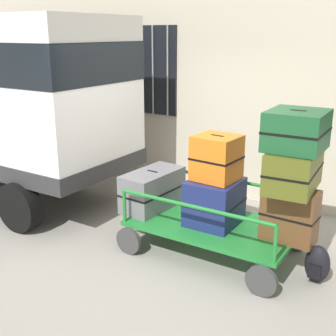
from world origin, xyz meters
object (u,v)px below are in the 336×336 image
object	(u,v)px
suitcase_center_bottom	(289,215)
suitcase_center_middle	(294,169)
suitcase_midleft_middle	(217,158)
suitcase_midleft_bottom	(214,202)
suitcase_left_bottom	(153,190)
backpack	(317,264)
luggage_cart	(213,228)
suitcase_center_top	(297,130)

from	to	relation	value
suitcase_center_bottom	suitcase_center_middle	world-z (taller)	suitcase_center_middle
suitcase_center_bottom	suitcase_midleft_middle	bearing A→B (deg)	179.53
suitcase_midleft_bottom	suitcase_center_middle	world-z (taller)	suitcase_center_middle
suitcase_left_bottom	suitcase_midleft_bottom	xyz separation A→B (m)	(0.92, -0.01, 0.03)
suitcase_midleft_bottom	suitcase_left_bottom	bearing A→B (deg)	179.09
suitcase_midleft_bottom	suitcase_midleft_middle	size ratio (longest dim) A/B	1.20
backpack	suitcase_midleft_bottom	bearing A→B (deg)	178.58
suitcase_midleft_middle	suitcase_center_bottom	xyz separation A→B (m)	(0.92, -0.01, -0.52)
suitcase_midleft_bottom	backpack	bearing A→B (deg)	-1.42
suitcase_midleft_middle	suitcase_center_middle	bearing A→B (deg)	-0.13
suitcase_left_bottom	suitcase_midleft_bottom	world-z (taller)	suitcase_midleft_bottom
suitcase_midleft_bottom	backpack	world-z (taller)	suitcase_midleft_bottom
luggage_cart	suitcase_midleft_middle	xyz separation A→B (m)	(0.00, 0.03, 0.89)
suitcase_midleft_bottom	suitcase_center_middle	size ratio (longest dim) A/B	0.76
suitcase_midleft_middle	suitcase_center_middle	size ratio (longest dim) A/B	0.63
suitcase_left_bottom	suitcase_center_middle	size ratio (longest dim) A/B	1.10
suitcase_midleft_bottom	backpack	size ratio (longest dim) A/B	1.47
suitcase_center_bottom	suitcase_midleft_bottom	bearing A→B (deg)	-179.22
suitcase_center_bottom	suitcase_center_middle	size ratio (longest dim) A/B	0.73
suitcase_center_bottom	suitcase_center_top	world-z (taller)	suitcase_center_top
suitcase_left_bottom	suitcase_center_middle	bearing A→B (deg)	0.10
luggage_cart	suitcase_center_bottom	distance (m)	0.99
suitcase_midleft_middle	suitcase_left_bottom	bearing A→B (deg)	-179.66
suitcase_center_middle	backpack	size ratio (longest dim) A/B	1.93
suitcase_center_middle	luggage_cart	bearing A→B (deg)	-178.00
suitcase_midleft_middle	suitcase_center_middle	world-z (taller)	suitcase_midleft_middle
luggage_cart	suitcase_center_middle	xyz separation A→B (m)	(0.92, 0.03, 0.90)
backpack	suitcase_midleft_middle	bearing A→B (deg)	177.69
suitcase_left_bottom	suitcase_center_bottom	bearing A→B (deg)	-0.07
luggage_cart	suitcase_center_middle	distance (m)	1.29
suitcase_left_bottom	luggage_cart	bearing A→B (deg)	-1.80
suitcase_midleft_bottom	suitcase_midleft_middle	world-z (taller)	suitcase_midleft_middle
luggage_cart	backpack	xyz separation A→B (m)	(1.28, -0.02, -0.11)
luggage_cart	suitcase_center_top	distance (m)	1.62
suitcase_center_middle	suitcase_center_top	distance (m)	0.43
luggage_cart	suitcase_left_bottom	world-z (taller)	suitcase_left_bottom
suitcase_center_top	suitcase_left_bottom	bearing A→B (deg)	179.58
suitcase_midleft_middle	backpack	size ratio (longest dim) A/B	1.23
suitcase_center_middle	backpack	distance (m)	1.08
suitcase_midleft_bottom	backpack	distance (m)	1.36
suitcase_left_bottom	backpack	xyz separation A→B (m)	(2.19, -0.05, -0.43)
suitcase_midleft_bottom	suitcase_center_top	bearing A→B (deg)	0.07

